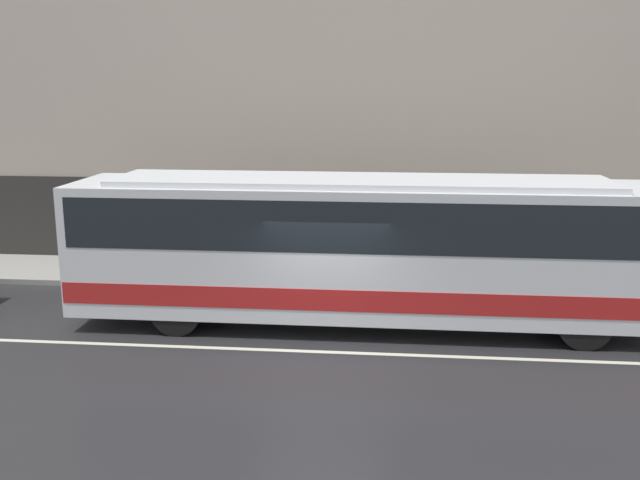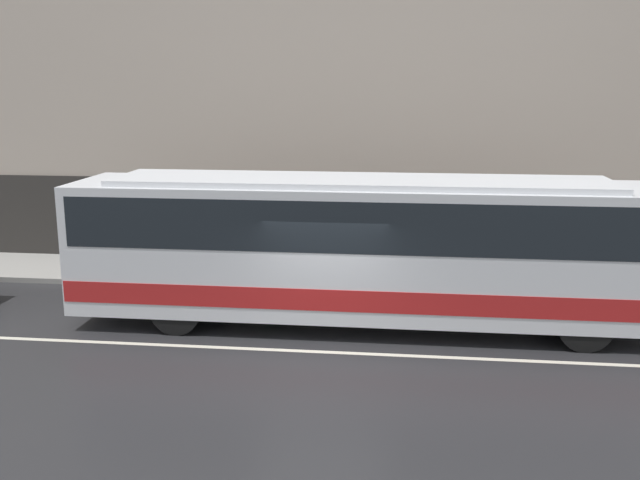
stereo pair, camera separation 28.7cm
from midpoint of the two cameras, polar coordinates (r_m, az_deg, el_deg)
ground_plane at (r=14.19m, az=0.72°, el=-8.96°), size 60.00×60.00×0.00m
sidewalk at (r=19.24m, az=2.42°, el=-2.97°), size 60.00×2.71×0.14m
building_facade at (r=20.05m, az=2.88°, el=11.48°), size 60.00×0.35×10.06m
lane_stripe at (r=14.19m, az=0.72°, el=-8.94°), size 54.00×0.14×0.01m
transit_bus at (r=15.34m, az=3.67°, el=-0.26°), size 12.31×2.57×3.22m
pedestrian_waiting at (r=19.16m, az=-3.45°, el=-0.55°), size 0.36×0.36×1.60m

